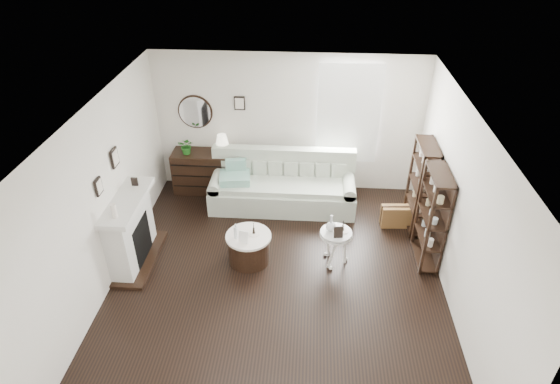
# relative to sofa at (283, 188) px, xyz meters

# --- Properties ---
(room) EXTENTS (5.50, 5.50, 5.50)m
(room) POSITION_rel_sofa_xyz_m (0.79, 0.62, 1.25)
(room) COLOR black
(room) RESTS_ON ground
(fireplace) EXTENTS (0.50, 1.40, 1.84)m
(fireplace) POSITION_rel_sofa_xyz_m (-2.26, -1.78, 0.20)
(fireplace) COLOR silver
(fireplace) RESTS_ON ground
(shelf_unit_far) EXTENTS (0.30, 0.80, 1.60)m
(shelf_unit_far) POSITION_rel_sofa_xyz_m (2.39, -0.53, 0.46)
(shelf_unit_far) COLOR black
(shelf_unit_far) RESTS_ON ground
(shelf_unit_near) EXTENTS (0.30, 0.80, 1.60)m
(shelf_unit_near) POSITION_rel_sofa_xyz_m (2.39, -1.43, 0.46)
(shelf_unit_near) COLOR black
(shelf_unit_near) RESTS_ON ground
(sofa) EXTENTS (2.67, 0.93, 1.04)m
(sofa) POSITION_rel_sofa_xyz_m (0.00, 0.00, 0.00)
(sofa) COLOR beige
(sofa) RESTS_ON ground
(quilt) EXTENTS (0.60, 0.52, 0.14)m
(quilt) POSITION_rel_sofa_xyz_m (-0.87, -0.13, 0.26)
(quilt) COLOR #278F68
(quilt) RESTS_ON sofa
(suitcase) EXTENTS (0.61, 0.24, 0.40)m
(suitcase) POSITION_rel_sofa_xyz_m (2.08, -0.56, -0.14)
(suitcase) COLOR brown
(suitcase) RESTS_ON ground
(dresser) EXTENTS (1.24, 0.53, 0.83)m
(dresser) POSITION_rel_sofa_xyz_m (-1.53, 0.39, 0.07)
(dresser) COLOR black
(dresser) RESTS_ON ground
(table_lamp) EXTENTS (0.31, 0.31, 0.39)m
(table_lamp) POSITION_rel_sofa_xyz_m (-1.17, 0.39, 0.68)
(table_lamp) COLOR white
(table_lamp) RESTS_ON dresser
(potted_plant) EXTENTS (0.32, 0.29, 0.32)m
(potted_plant) POSITION_rel_sofa_xyz_m (-1.84, 0.34, 0.65)
(potted_plant) COLOR #20631C
(potted_plant) RESTS_ON dresser
(drum_table) EXTENTS (0.72, 0.72, 0.50)m
(drum_table) POSITION_rel_sofa_xyz_m (-0.43, -1.67, -0.09)
(drum_table) COLOR black
(drum_table) RESTS_ON ground
(pedestal_table) EXTENTS (0.50, 0.50, 0.61)m
(pedestal_table) POSITION_rel_sofa_xyz_m (0.93, -1.63, 0.21)
(pedestal_table) COLOR white
(pedestal_table) RESTS_ON ground
(eiffel_drum) EXTENTS (0.12, 0.12, 0.18)m
(eiffel_drum) POSITION_rel_sofa_xyz_m (-0.35, -1.62, 0.25)
(eiffel_drum) COLOR black
(eiffel_drum) RESTS_ON drum_table
(bottle_drum) EXTENTS (0.06, 0.06, 0.27)m
(bottle_drum) POSITION_rel_sofa_xyz_m (-0.61, -1.75, 0.29)
(bottle_drum) COLOR silver
(bottle_drum) RESTS_ON drum_table
(card_frame_drum) EXTENTS (0.16, 0.09, 0.20)m
(card_frame_drum) POSITION_rel_sofa_xyz_m (-0.48, -1.85, 0.26)
(card_frame_drum) COLOR white
(card_frame_drum) RESTS_ON drum_table
(eiffel_ped) EXTENTS (0.13, 0.13, 0.17)m
(eiffel_ped) POSITION_rel_sofa_xyz_m (1.03, -1.60, 0.35)
(eiffel_ped) COLOR black
(eiffel_ped) RESTS_ON pedestal_table
(flask_ped) EXTENTS (0.16, 0.16, 0.29)m
(flask_ped) POSITION_rel_sofa_xyz_m (0.85, -1.61, 0.41)
(flask_ped) COLOR silver
(flask_ped) RESTS_ON pedestal_table
(card_frame_ped) EXTENTS (0.15, 0.07, 0.19)m
(card_frame_ped) POSITION_rel_sofa_xyz_m (0.96, -1.76, 0.36)
(card_frame_ped) COLOR black
(card_frame_ped) RESTS_ON pedestal_table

